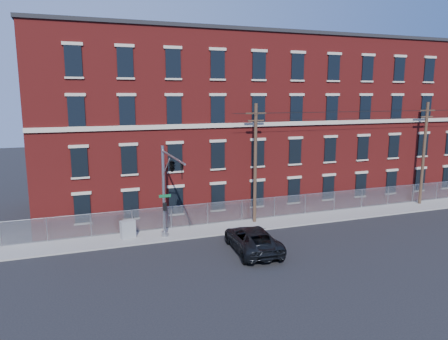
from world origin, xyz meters
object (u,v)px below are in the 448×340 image
Objects in this scene: utility_pole_near at (255,161)px; utility_cabinet at (128,229)px; pickup_truck at (252,239)px; traffic_signal_mast at (170,174)px.

utility_cabinet is at bearing -177.13° from utility_pole_near.
utility_cabinet is (-10.69, -0.54, -4.54)m from utility_pole_near.
utility_cabinet is (-7.90, 5.39, -0.05)m from pickup_truck.
traffic_signal_mast is at bearing -21.21° from pickup_truck.
utility_pole_near is at bearing -10.51° from utility_cabinet.
utility_pole_near is 7.36× the size of utility_cabinet.
utility_pole_near is 11.63m from utility_cabinet.
utility_pole_near reaches higher than traffic_signal_mast.
pickup_truck is at bearing -47.72° from utility_cabinet.
traffic_signal_mast is 1.14× the size of pickup_truck.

